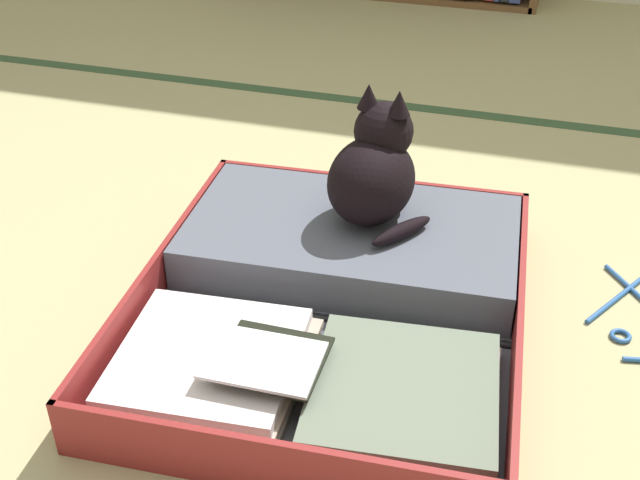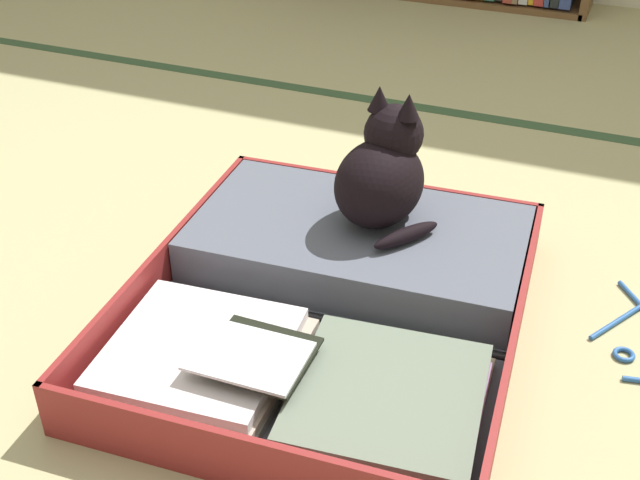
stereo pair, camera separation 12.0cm
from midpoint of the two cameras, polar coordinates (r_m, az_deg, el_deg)
name	(u,v)px [view 2 (the right image)]	position (r m, az deg, el deg)	size (l,w,h in m)	color
ground_plane	(289,344)	(1.55, 0.05, -7.38)	(10.00, 10.00, 0.00)	tan
tatami_border	(444,111)	(2.49, 10.03, 8.85)	(4.80, 0.05, 0.00)	#334F30
open_suitcase	(337,291)	(1.61, 3.37, -3.61)	(0.76, 0.87, 0.11)	maroon
black_cat	(384,174)	(1.66, 6.58, 4.58)	(0.24, 0.25, 0.28)	black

